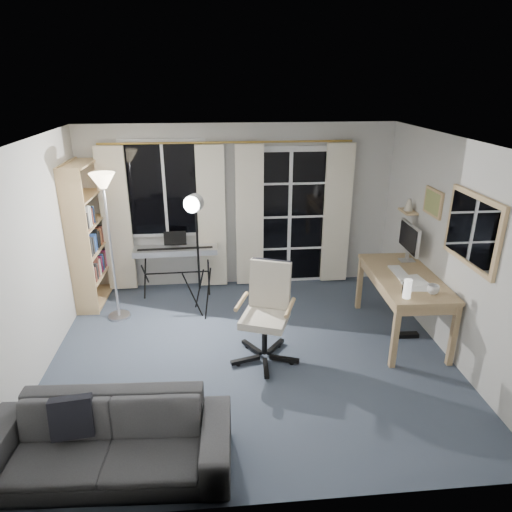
% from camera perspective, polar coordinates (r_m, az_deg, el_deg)
% --- Properties ---
extents(floor, '(4.50, 4.00, 0.02)m').
position_cam_1_polar(floor, '(5.41, -0.71, -12.18)').
color(floor, '#394053').
rests_on(floor, ground).
extents(window, '(1.20, 0.08, 1.40)m').
position_cam_1_polar(window, '(6.66, -11.34, 8.19)').
color(window, white).
rests_on(window, floor).
extents(french_door, '(1.32, 0.09, 2.11)m').
position_cam_1_polar(french_door, '(6.84, 4.17, 4.78)').
color(french_door, white).
rests_on(french_door, floor).
extents(curtains, '(3.60, 0.07, 2.13)m').
position_cam_1_polar(curtains, '(6.64, -3.29, 4.92)').
color(curtains, gold).
rests_on(curtains, floor).
extents(bookshelf, '(0.35, 0.93, 1.97)m').
position_cam_1_polar(bookshelf, '(6.62, -20.59, 2.04)').
color(bookshelf, tan).
rests_on(bookshelf, floor).
extents(torchiere_lamp, '(0.38, 0.38, 1.93)m').
position_cam_1_polar(torchiere_lamp, '(5.85, -18.31, 6.20)').
color(torchiere_lamp, '#B2B2B7').
rests_on(torchiere_lamp, floor).
extents(keyboard_piano, '(1.20, 0.60, 0.86)m').
position_cam_1_polar(keyboard_piano, '(6.63, -10.02, 0.56)').
color(keyboard_piano, black).
rests_on(keyboard_piano, floor).
extents(studio_light, '(0.39, 0.39, 1.70)m').
position_cam_1_polar(studio_light, '(5.69, -7.68, 4.71)').
color(studio_light, black).
rests_on(studio_light, floor).
extents(office_chair, '(0.77, 0.78, 1.11)m').
position_cam_1_polar(office_chair, '(5.08, 1.47, -5.90)').
color(office_chair, black).
rests_on(office_chair, floor).
extents(desk, '(0.78, 1.49, 0.79)m').
position_cam_1_polar(desk, '(5.75, 18.07, -3.21)').
color(desk, '#9E7E51').
rests_on(desk, floor).
extents(monitor, '(0.19, 0.57, 0.49)m').
position_cam_1_polar(monitor, '(6.06, 18.60, 2.04)').
color(monitor, silver).
rests_on(monitor, desk).
extents(desk_clutter, '(0.48, 0.89, 1.00)m').
position_cam_1_polar(desk_clutter, '(5.56, 18.21, -4.93)').
color(desk_clutter, white).
rests_on(desk_clutter, desk).
extents(mug, '(0.13, 0.11, 0.13)m').
position_cam_1_polar(mug, '(5.32, 21.29, -3.79)').
color(mug, silver).
rests_on(mug, desk).
extents(wall_mirror, '(0.04, 0.94, 0.74)m').
position_cam_1_polar(wall_mirror, '(5.08, 25.44, 2.92)').
color(wall_mirror, tan).
rests_on(wall_mirror, floor).
extents(framed_print, '(0.03, 0.42, 0.32)m').
position_cam_1_polar(framed_print, '(5.83, 21.27, 6.26)').
color(framed_print, tan).
rests_on(framed_print, floor).
extents(wall_shelf, '(0.16, 0.30, 0.18)m').
position_cam_1_polar(wall_shelf, '(6.28, 18.53, 5.82)').
color(wall_shelf, tan).
rests_on(wall_shelf, floor).
extents(sofa, '(1.99, 0.67, 0.77)m').
position_cam_1_polar(sofa, '(4.03, -18.34, -20.08)').
color(sofa, '#2C2C2F').
rests_on(sofa, floor).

